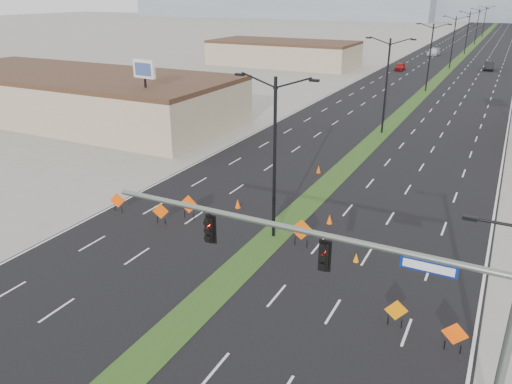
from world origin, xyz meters
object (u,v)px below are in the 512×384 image
at_px(construction_sign_0, 118,201).
at_px(construction_sign_2, 189,205).
at_px(car_mid, 489,66).
at_px(cone_3, 319,169).
at_px(streetlight_6, 485,21).
at_px(streetlight_1, 386,83).
at_px(streetlight_5, 477,25).
at_px(streetlight_3, 453,41).
at_px(pole_sign_west, 145,76).
at_px(streetlight_2, 430,55).
at_px(construction_sign_5, 455,335).
at_px(streetlight_0, 275,155).
at_px(construction_sign_1, 161,212).
at_px(cone_2, 356,258).
at_px(construction_sign_3, 301,230).
at_px(cone_1, 330,219).
at_px(cone_0, 238,204).
at_px(car_left, 400,67).
at_px(streetlight_4, 468,31).
at_px(car_far, 434,52).
at_px(signal_mast, 372,279).
at_px(construction_sign_4, 396,311).

height_order(construction_sign_0, construction_sign_2, construction_sign_2).
bearing_deg(car_mid, cone_3, -99.19).
height_order(streetlight_6, car_mid, streetlight_6).
relative_size(streetlight_1, streetlight_5, 1.00).
relative_size(streetlight_3, pole_sign_west, 1.22).
bearing_deg(streetlight_2, streetlight_6, 90.00).
relative_size(construction_sign_0, construction_sign_5, 0.97).
height_order(streetlight_0, streetlight_5, same).
distance_m(streetlight_2, construction_sign_1, 58.39).
relative_size(streetlight_6, cone_2, 17.83).
bearing_deg(construction_sign_3, cone_1, 62.93).
bearing_deg(construction_sign_5, streetlight_1, 105.89).
distance_m(streetlight_1, cone_0, 25.99).
height_order(streetlight_0, cone_3, streetlight_0).
height_order(streetlight_0, construction_sign_3, streetlight_0).
relative_size(cone_2, cone_3, 0.85).
bearing_deg(car_mid, pole_sign_west, -113.81).
height_order(streetlight_5, car_mid, streetlight_5).
bearing_deg(streetlight_6, streetlight_1, -90.00).
xyz_separation_m(streetlight_6, car_left, (-8.40, -91.07, -4.71)).
xyz_separation_m(streetlight_4, pole_sign_west, (-20.84, -97.94, 1.19)).
height_order(streetlight_6, pole_sign_west, streetlight_6).
height_order(streetlight_6, cone_2, streetlight_6).
bearing_deg(construction_sign_5, streetlight_5, 91.90).
bearing_deg(cone_1, streetlight_1, 95.91).
bearing_deg(car_far, construction_sign_0, -88.19).
bearing_deg(streetlight_3, signal_mast, -84.80).
xyz_separation_m(streetlight_0, car_left, (-8.40, 76.93, -4.71)).
bearing_deg(car_left, car_far, 84.24).
bearing_deg(streetlight_4, construction_sign_1, -93.76).
height_order(construction_sign_0, construction_sign_3, construction_sign_3).
bearing_deg(cone_0, construction_sign_5, -30.60).
bearing_deg(streetlight_6, car_mid, -85.01).
relative_size(construction_sign_3, cone_2, 3.20).
height_order(construction_sign_1, construction_sign_3, construction_sign_3).
bearing_deg(construction_sign_1, streetlight_5, 64.46).
bearing_deg(cone_2, pole_sign_west, 150.67).
relative_size(streetlight_5, construction_sign_1, 6.89).
distance_m(streetlight_6, car_left, 91.58).
distance_m(construction_sign_1, cone_1, 11.25).
height_order(streetlight_3, car_left, streetlight_3).
distance_m(streetlight_0, streetlight_6, 168.00).
distance_m(streetlight_0, construction_sign_3, 4.84).
bearing_deg(signal_mast, streetlight_5, 93.26).
xyz_separation_m(construction_sign_2, construction_sign_3, (8.27, -0.20, 0.03)).
bearing_deg(streetlight_4, streetlight_1, -90.00).
bearing_deg(car_left, construction_sign_0, -94.17).
height_order(construction_sign_0, cone_0, construction_sign_0).
height_order(construction_sign_3, construction_sign_4, construction_sign_3).
relative_size(streetlight_1, streetlight_4, 1.00).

